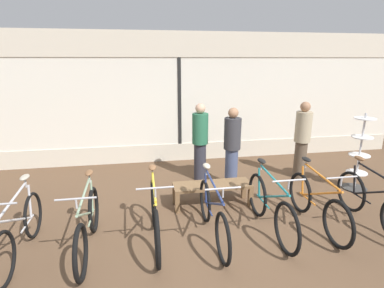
{
  "coord_description": "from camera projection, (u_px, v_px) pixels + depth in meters",
  "views": [
    {
      "loc": [
        -0.96,
        -3.88,
        2.55
      ],
      "look_at": [
        0.0,
        1.68,
        0.95
      ],
      "focal_mm": 28.0,
      "sensor_mm": 36.0,
      "label": 1
    }
  ],
  "objects": [
    {
      "name": "customer_near_rack",
      "position": [
        200.0,
        141.0,
        6.39
      ],
      "size": [
        0.48,
        0.48,
        1.67
      ],
      "color": "#2D2D38",
      "rests_on": "ground_plane"
    },
    {
      "name": "accessory_rack",
      "position": [
        359.0,
        159.0,
        5.96
      ],
      "size": [
        0.48,
        0.48,
        1.56
      ],
      "color": "#333333",
      "rests_on": "ground_plane"
    },
    {
      "name": "bicycle_right",
      "position": [
        317.0,
        204.0,
        4.66
      ],
      "size": [
        0.46,
        1.73,
        1.03
      ],
      "color": "black",
      "rests_on": "ground_plane"
    },
    {
      "name": "bicycle_center_right",
      "position": [
        270.0,
        207.0,
        4.52
      ],
      "size": [
        0.46,
        1.78,
        1.04
      ],
      "color": "black",
      "rests_on": "ground_plane"
    },
    {
      "name": "customer_by_window",
      "position": [
        302.0,
        139.0,
        6.49
      ],
      "size": [
        0.48,
        0.48,
        1.7
      ],
      "color": "brown",
      "rests_on": "ground_plane"
    },
    {
      "name": "shop_back_wall",
      "position": [
        179.0,
        97.0,
        7.44
      ],
      "size": [
        12.0,
        0.08,
        3.2
      ],
      "color": "beige",
      "rests_on": "ground_plane"
    },
    {
      "name": "bicycle_far_left",
      "position": [
        20.0,
        231.0,
        3.93
      ],
      "size": [
        0.46,
        1.72,
        1.02
      ],
      "color": "black",
      "rests_on": "ground_plane"
    },
    {
      "name": "bicycle_center_left",
      "position": [
        155.0,
        217.0,
        4.23
      ],
      "size": [
        0.46,
        1.72,
        1.05
      ],
      "color": "black",
      "rests_on": "ground_plane"
    },
    {
      "name": "customer_mid_floor",
      "position": [
        232.0,
        145.0,
        6.08
      ],
      "size": [
        0.43,
        0.55,
        1.64
      ],
      "color": "#424C6B",
      "rests_on": "ground_plane"
    },
    {
      "name": "ground_plane",
      "position": [
        211.0,
        234.0,
        4.53
      ],
      "size": [
        24.0,
        24.0,
        0.0
      ],
      "primitive_type": "plane",
      "color": "brown"
    },
    {
      "name": "bicycle_left",
      "position": [
        88.0,
        226.0,
        4.06
      ],
      "size": [
        0.46,
        1.76,
        1.03
      ],
      "color": "black",
      "rests_on": "ground_plane"
    },
    {
      "name": "display_bench",
      "position": [
        212.0,
        188.0,
        5.37
      ],
      "size": [
        1.4,
        0.44,
        0.4
      ],
      "color": "brown",
      "rests_on": "ground_plane"
    },
    {
      "name": "bicycle_center",
      "position": [
        213.0,
        214.0,
        4.34
      ],
      "size": [
        0.46,
        1.76,
        1.02
      ],
      "color": "black",
      "rests_on": "ground_plane"
    },
    {
      "name": "bicycle_far_right",
      "position": [
        373.0,
        203.0,
        4.69
      ],
      "size": [
        0.46,
        1.73,
        1.03
      ],
      "color": "black",
      "rests_on": "ground_plane"
    }
  ]
}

